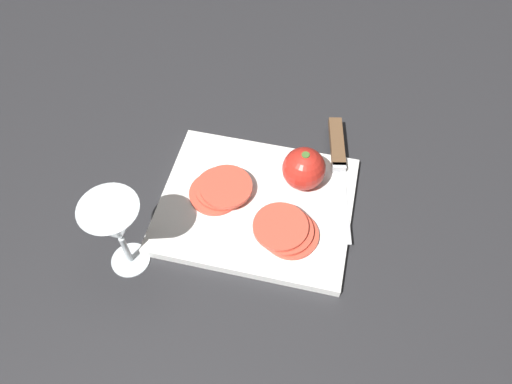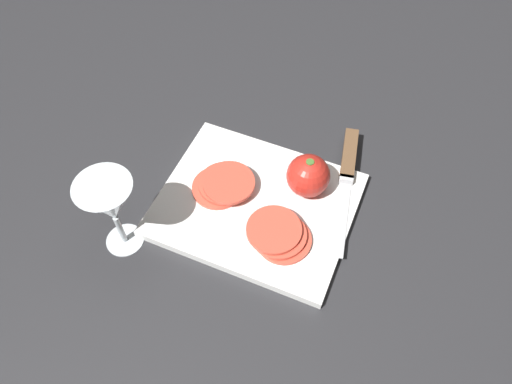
% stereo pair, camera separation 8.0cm
% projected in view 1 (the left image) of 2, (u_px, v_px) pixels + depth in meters
% --- Properties ---
extents(ground_plane, '(3.00, 3.00, 0.00)m').
position_uv_depth(ground_plane, '(214.00, 195.00, 0.86)').
color(ground_plane, '#28282B').
extents(cutting_board, '(0.32, 0.26, 0.02)m').
position_uv_depth(cutting_board, '(256.00, 205.00, 0.83)').
color(cutting_board, white).
rests_on(cutting_board, ground_plane).
extents(wine_glass, '(0.09, 0.09, 0.15)m').
position_uv_depth(wine_glass, '(115.00, 226.00, 0.70)').
color(wine_glass, silver).
rests_on(wine_glass, ground_plane).
extents(whole_tomato, '(0.07, 0.07, 0.07)m').
position_uv_depth(whole_tomato, '(304.00, 169.00, 0.82)').
color(whole_tomato, red).
rests_on(whole_tomato, cutting_board).
extents(knife, '(0.07, 0.26, 0.01)m').
position_uv_depth(knife, '(338.00, 152.00, 0.88)').
color(knife, silver).
rests_on(knife, cutting_board).
extents(tomato_slice_stack_near, '(0.11, 0.10, 0.02)m').
position_uv_depth(tomato_slice_stack_near, '(221.00, 190.00, 0.83)').
color(tomato_slice_stack_near, '#DB4C38').
rests_on(tomato_slice_stack_near, cutting_board).
extents(tomato_slice_stack_far, '(0.11, 0.09, 0.02)m').
position_uv_depth(tomato_slice_stack_far, '(286.00, 231.00, 0.79)').
color(tomato_slice_stack_far, '#DB4C38').
rests_on(tomato_slice_stack_far, cutting_board).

